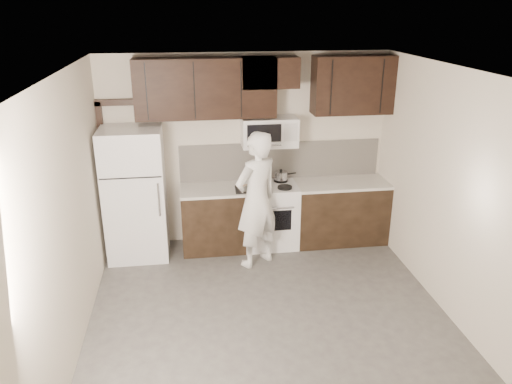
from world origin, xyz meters
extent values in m
plane|color=#494745|center=(0.00, 0.00, 0.00)|extent=(4.50, 4.50, 0.00)
plane|color=beige|center=(0.00, 2.25, 1.35)|extent=(4.00, 0.00, 4.00)
plane|color=white|center=(0.00, 0.00, 2.70)|extent=(4.50, 4.50, 0.00)
cube|color=black|center=(-0.52, 1.94, 0.43)|extent=(0.87, 0.62, 0.87)
cube|color=black|center=(1.34, 1.94, 0.43)|extent=(1.32, 0.62, 0.87)
cube|color=silver|center=(-0.52, 1.94, 0.89)|extent=(0.87, 0.64, 0.04)
cube|color=silver|center=(1.34, 1.94, 0.89)|extent=(1.32, 0.64, 0.04)
cube|color=white|center=(0.30, 1.94, 0.45)|extent=(0.76, 0.62, 0.89)
cube|color=white|center=(0.30, 1.94, 0.90)|extent=(0.76, 0.62, 0.02)
cube|color=black|center=(0.30, 1.63, 0.50)|extent=(0.50, 0.01, 0.30)
cylinder|color=silver|center=(0.30, 1.60, 0.70)|extent=(0.55, 0.02, 0.02)
cylinder|color=black|center=(0.12, 1.79, 0.93)|extent=(0.20, 0.20, 0.03)
cylinder|color=black|center=(0.48, 1.79, 0.93)|extent=(0.20, 0.20, 0.03)
cylinder|color=black|center=(0.12, 2.09, 0.93)|extent=(0.20, 0.20, 0.03)
cylinder|color=black|center=(0.48, 2.09, 0.93)|extent=(0.20, 0.20, 0.03)
cube|color=beige|center=(0.50, 2.24, 1.18)|extent=(2.90, 0.02, 0.54)
cube|color=black|center=(-0.55, 2.08, 2.26)|extent=(1.85, 0.35, 0.78)
cube|color=black|center=(1.45, 2.08, 2.26)|extent=(1.10, 0.35, 0.78)
cube|color=black|center=(0.30, 2.08, 2.45)|extent=(0.76, 0.35, 0.40)
cube|color=white|center=(0.30, 2.06, 1.65)|extent=(0.76, 0.38, 0.40)
cube|color=black|center=(0.20, 1.86, 1.68)|extent=(0.46, 0.01, 0.24)
cube|color=silver|center=(0.56, 1.86, 1.68)|extent=(0.18, 0.01, 0.24)
cylinder|color=silver|center=(0.20, 1.84, 1.52)|extent=(0.46, 0.02, 0.02)
cube|color=white|center=(-1.55, 1.89, 0.90)|extent=(0.80, 0.72, 1.80)
cube|color=black|center=(-1.55, 1.53, 1.25)|extent=(0.77, 0.01, 0.02)
cylinder|color=silver|center=(-1.22, 1.50, 0.95)|extent=(0.03, 0.03, 0.45)
cube|color=black|center=(-1.96, 2.21, 1.05)|extent=(0.08, 0.08, 2.10)
cube|color=black|center=(-1.75, 2.21, 2.08)|extent=(0.50, 0.08, 0.08)
cylinder|color=silver|center=(0.48, 2.09, 0.98)|extent=(0.19, 0.19, 0.15)
sphere|color=black|center=(0.48, 2.09, 1.07)|extent=(0.04, 0.04, 0.04)
cylinder|color=black|center=(0.62, 2.12, 1.00)|extent=(0.18, 0.06, 0.02)
cube|color=black|center=(-0.01, 1.80, 0.92)|extent=(0.40, 0.31, 0.02)
cylinder|color=#D3B78D|center=(-0.01, 1.80, 0.94)|extent=(0.27, 0.27, 0.02)
imported|color=white|center=(0.03, 1.40, 0.91)|extent=(0.80, 0.73, 1.83)
camera|label=1|loc=(-0.81, -4.54, 3.31)|focal=35.00mm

